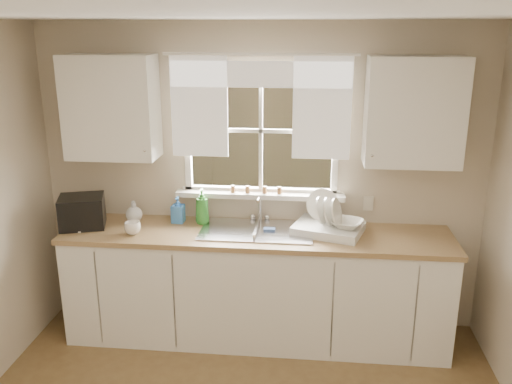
# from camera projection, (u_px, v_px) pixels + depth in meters

# --- Properties ---
(room_walls) EXTENTS (3.62, 4.02, 2.50)m
(room_walls) POSITION_uv_depth(u_px,v_px,m) (217.00, 304.00, 2.47)
(room_walls) COLOR beige
(room_walls) RESTS_ON ground
(ceiling) EXTENTS (3.60, 4.00, 0.02)m
(ceiling) POSITION_uv_depth(u_px,v_px,m) (213.00, 13.00, 2.16)
(ceiling) COLOR silver
(ceiling) RESTS_ON room_walls
(window) EXTENTS (1.38, 0.16, 1.06)m
(window) POSITION_uv_depth(u_px,v_px,m) (260.00, 151.00, 4.36)
(window) COLOR white
(window) RESTS_ON room_walls
(curtains) EXTENTS (1.50, 0.03, 0.81)m
(curtains) POSITION_uv_depth(u_px,v_px,m) (260.00, 96.00, 4.18)
(curtains) COLOR white
(curtains) RESTS_ON room_walls
(base_cabinets) EXTENTS (3.00, 0.62, 0.87)m
(base_cabinets) POSITION_uv_depth(u_px,v_px,m) (256.00, 287.00, 4.37)
(base_cabinets) COLOR white
(base_cabinets) RESTS_ON ground
(countertop) EXTENTS (3.04, 0.65, 0.04)m
(countertop) POSITION_uv_depth(u_px,v_px,m) (256.00, 235.00, 4.23)
(countertop) COLOR #98774C
(countertop) RESTS_ON base_cabinets
(upper_cabinet_left) EXTENTS (0.70, 0.33, 0.80)m
(upper_cabinet_left) POSITION_uv_depth(u_px,v_px,m) (111.00, 107.00, 4.20)
(upper_cabinet_left) COLOR white
(upper_cabinet_left) RESTS_ON room_walls
(upper_cabinet_right) EXTENTS (0.70, 0.33, 0.80)m
(upper_cabinet_right) POSITION_uv_depth(u_px,v_px,m) (414.00, 112.00, 3.98)
(upper_cabinet_right) COLOR white
(upper_cabinet_right) RESTS_ON room_walls
(wall_outlet) EXTENTS (0.08, 0.01, 0.12)m
(wall_outlet) POSITION_uv_depth(u_px,v_px,m) (368.00, 203.00, 4.38)
(wall_outlet) COLOR beige
(wall_outlet) RESTS_ON room_walls
(sill_jars) EXTENTS (0.42, 0.04, 0.06)m
(sill_jars) POSITION_uv_depth(u_px,v_px,m) (256.00, 190.00, 4.40)
(sill_jars) COLOR brown
(sill_jars) RESTS_ON window
(sink) EXTENTS (0.88, 0.52, 0.40)m
(sink) POSITION_uv_depth(u_px,v_px,m) (257.00, 240.00, 4.28)
(sink) COLOR #B7B7BC
(sink) RESTS_ON countertop
(dish_rack) EXTENTS (0.60, 0.52, 0.32)m
(dish_rack) POSITION_uv_depth(u_px,v_px,m) (328.00, 225.00, 4.21)
(dish_rack) COLOR white
(dish_rack) RESTS_ON countertop
(bowl) EXTENTS (0.30, 0.30, 0.06)m
(bowl) POSITION_uv_depth(u_px,v_px,m) (347.00, 224.00, 4.14)
(bowl) COLOR silver
(bowl) RESTS_ON dish_rack
(soap_bottle_a) EXTENTS (0.11, 0.11, 0.29)m
(soap_bottle_a) POSITION_uv_depth(u_px,v_px,m) (202.00, 206.00, 4.39)
(soap_bottle_a) COLOR #2F862C
(soap_bottle_a) RESTS_ON countertop
(soap_bottle_b) EXTENTS (0.10, 0.11, 0.22)m
(soap_bottle_b) POSITION_uv_depth(u_px,v_px,m) (178.00, 210.00, 4.42)
(soap_bottle_b) COLOR #3475C5
(soap_bottle_b) RESTS_ON countertop
(soap_bottle_c) EXTENTS (0.14, 0.14, 0.17)m
(soap_bottle_c) POSITION_uv_depth(u_px,v_px,m) (134.00, 211.00, 4.44)
(soap_bottle_c) COLOR beige
(soap_bottle_c) RESTS_ON countertop
(saucer) EXTENTS (0.19, 0.19, 0.01)m
(saucer) POSITION_uv_depth(u_px,v_px,m) (81.00, 228.00, 4.30)
(saucer) COLOR white
(saucer) RESTS_ON countertop
(cup) EXTENTS (0.16, 0.16, 0.10)m
(cup) POSITION_uv_depth(u_px,v_px,m) (133.00, 228.00, 4.18)
(cup) COLOR white
(cup) RESTS_ON countertop
(black_appliance) EXTENTS (0.41, 0.39, 0.25)m
(black_appliance) POSITION_uv_depth(u_px,v_px,m) (82.00, 212.00, 4.32)
(black_appliance) COLOR black
(black_appliance) RESTS_ON countertop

